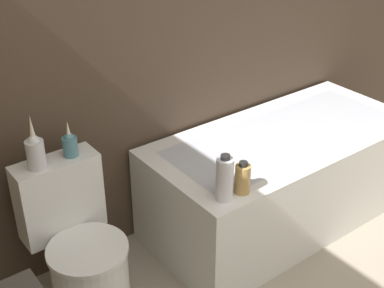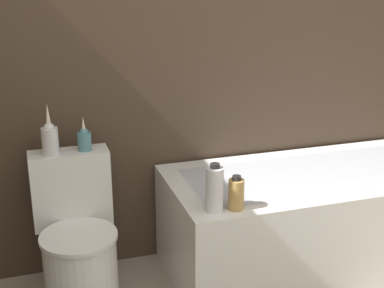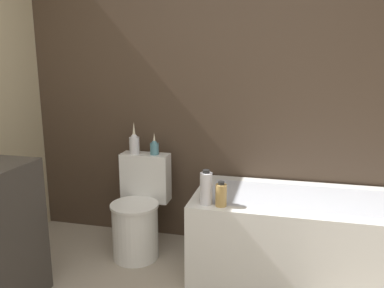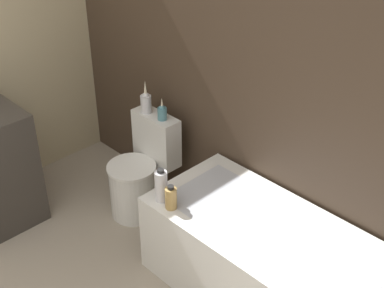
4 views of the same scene
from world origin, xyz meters
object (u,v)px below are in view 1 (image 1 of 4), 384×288
Objects in this scene: vase_silver at (70,144)px; shampoo_bottle_short at (243,179)px; bathtub at (281,177)px; shampoo_bottle_tall at (225,179)px; toilet at (82,257)px; vase_gold at (35,151)px.

shampoo_bottle_short is (0.61, -0.48, -0.17)m from vase_silver.
bathtub is at bearing -9.46° from vase_silver.
vase_silver is at bearing 170.54° from bathtub.
shampoo_bottle_short is at bearing -38.17° from vase_silver.
shampoo_bottle_tall reaches higher than bathtub.
bathtub is at bearing 26.35° from shampoo_bottle_short.
vase_silver is at bearing 64.29° from toilet.
vase_silver is 0.71m from shampoo_bottle_tall.
shampoo_bottle_tall is at bearing -34.18° from vase_gold.
vase_gold is at bearing 148.82° from shampoo_bottle_short.
bathtub is 0.73m from shampoo_bottle_short.
shampoo_bottle_short is at bearing -24.21° from toilet.
shampoo_bottle_tall reaches higher than toilet.
vase_gold is 0.92m from shampoo_bottle_short.
vase_gold is (-1.34, 0.18, 0.55)m from bathtub.
toilet is 0.55m from vase_gold.
shampoo_bottle_tall is (0.51, -0.47, -0.14)m from vase_silver.
toilet is 0.75m from shampoo_bottle_tall.
vase_silver reaches higher than bathtub.
shampoo_bottle_tall is at bearing -157.92° from bathtub.
vase_silver is (0.08, 0.17, 0.50)m from toilet.
toilet is 4.66× the size of shampoo_bottle_short.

